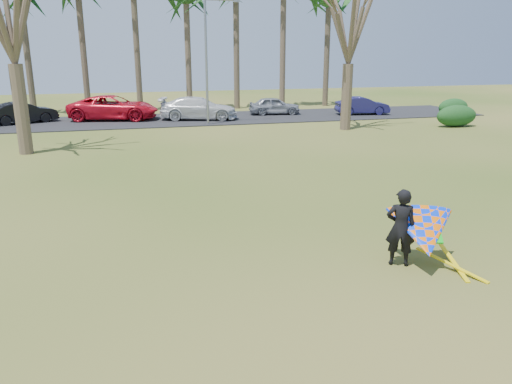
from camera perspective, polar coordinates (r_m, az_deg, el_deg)
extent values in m
plane|color=#254B10|center=(12.16, 2.43, -7.52)|extent=(100.00, 100.00, 0.00)
cube|color=black|center=(36.12, -9.46, 8.15)|extent=(46.00, 7.00, 0.06)
cylinder|color=#4B3E2D|center=(42.17, -24.69, 14.15)|extent=(0.48, 0.48, 9.00)
cylinder|color=brown|center=(41.72, -19.16, 15.19)|extent=(0.48, 0.48, 9.70)
cylinder|color=brown|center=(41.66, -13.50, 16.10)|extent=(0.48, 0.48, 10.40)
cylinder|color=brown|center=(41.98, -7.78, 15.42)|extent=(0.48, 0.48, 9.00)
cylinder|color=brown|center=(42.67, -2.25, 16.02)|extent=(0.48, 0.48, 9.70)
cylinder|color=#4D3C2E|center=(43.72, 3.09, 16.47)|extent=(0.48, 0.48, 10.40)
cylinder|color=#46372A|center=(45.10, 8.10, 15.44)|extent=(0.48, 0.48, 9.00)
cylinder|color=brown|center=(26.20, -25.26, 8.49)|extent=(0.64, 0.64, 4.20)
cylinder|color=#4C3E2D|center=(31.72, 10.31, 10.61)|extent=(0.64, 0.64, 3.99)
cylinder|color=gray|center=(33.08, -5.69, 14.48)|extent=(0.16, 0.16, 8.00)
cylinder|color=gray|center=(33.37, -4.07, 21.06)|extent=(2.00, 0.10, 0.10)
cube|color=gray|center=(33.57, -2.27, 20.97)|extent=(0.40, 0.18, 0.12)
ellipsoid|color=#153C18|center=(35.01, 21.94, 8.08)|extent=(2.79, 1.27, 1.40)
ellipsoid|color=#163D1A|center=(40.35, 21.62, 8.97)|extent=(2.39, 1.13, 1.33)
imported|color=black|center=(37.16, -25.08, 8.23)|extent=(4.48, 3.12, 1.40)
imported|color=red|center=(36.76, -15.97, 9.27)|extent=(6.55, 4.06, 1.69)
imported|color=silver|center=(35.75, -6.57, 9.49)|extent=(5.76, 3.44, 1.56)
imported|color=gray|center=(38.40, 2.13, 9.84)|extent=(3.98, 1.97, 1.31)
imported|color=#1E1B53|center=(39.16, 12.05, 9.63)|extent=(4.15, 2.01, 1.31)
imported|color=black|center=(11.92, 16.20, -3.92)|extent=(0.79, 0.68, 1.84)
cone|color=#0534FF|center=(11.98, 18.63, -4.38)|extent=(2.13, 2.39, 2.02)
cube|color=#0CBF19|center=(12.00, 19.30, -4.67)|extent=(0.62, 0.60, 0.24)
cube|color=yellow|center=(12.33, 21.34, -8.27)|extent=(0.85, 1.66, 0.28)
cube|color=yellow|center=(12.58, 21.55, -7.79)|extent=(0.56, 1.76, 0.22)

